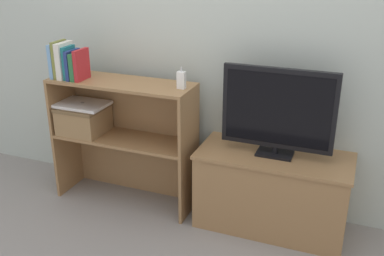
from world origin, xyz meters
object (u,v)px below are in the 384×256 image
Objects in this scene: laptop at (83,104)px; book_navy at (73,65)px; book_skyblue at (56,60)px; book_teal at (69,62)px; storage_basket_left at (84,117)px; book_ivory at (65,60)px; book_forest at (78,66)px; tv_stand at (272,191)px; tv at (278,111)px; baby_monitor at (181,80)px; book_olive at (60,59)px; book_crimson at (82,65)px.

book_navy is at bearing -107.10° from laptop.
laptop is (0.14, 0.04, -0.30)m from book_skyblue.
storage_basket_left is at bearing 45.73° from book_teal.
book_ivory is 1.23× the size of book_navy.
tv_stand is at bearing 4.47° from book_forest.
book_forest reaches higher than tv.
book_forest is 1.31× the size of baby_monitor.
book_olive is 0.34m from laptop.
book_forest is 0.03m from book_crimson.
storage_basket_left is at bearing -178.83° from baby_monitor.
book_skyblue is at bearing 180.00° from book_teal.
storage_basket_left is (-0.74, -0.01, -0.34)m from baby_monitor.
tv is at bearing -90.00° from tv_stand.
laptop is at bearing 141.40° from book_crimson.
tv is at bearing 4.09° from book_ivory.
book_ivory is at bearing -175.91° from tv.
tv is 2.82× the size of book_ivory.
book_forest is at bearing -175.53° from tv_stand.
book_forest is 0.29m from laptop.
laptop is at bearing 29.51° from book_ivory.
laptop is at bearing 72.90° from book_navy.
book_skyblue reaches higher than book_forest.
book_navy is at bearing -175.65° from tv_stand.
book_ivory is 0.32m from laptop.
tv_stand is 1.41× the size of tv.
book_olive reaches higher than tv_stand.
tv is at bearing 3.91° from book_skyblue.
tv is 1.39m from book_teal.
book_crimson reaches higher than storage_basket_left.
book_olive is 0.04m from book_ivory.
book_navy is 0.07m from book_crimson.
book_navy is (0.10, 0.00, -0.03)m from book_olive.
baby_monitor is at bearing 4.89° from book_crimson.
book_navy is at bearing -175.55° from baby_monitor.
tv is at bearing 2.47° from storage_basket_left.
book_teal reaches higher than book_forest.
tv is 1.36m from book_navy.
book_skyblue is 1.26× the size of book_forest.
book_ivory is at bearing 0.00° from book_olive.
book_crimson is at bearing 0.00° from book_teal.
book_ivory is at bearing 180.00° from book_crimson.
book_ivory reaches higher than book_forest.
book_ivory is at bearing 0.00° from book_skyblue.
book_skyblue is at bearing -176.09° from tv.
laptop is (0.04, 0.04, -0.30)m from book_teal.
book_olive reaches higher than book_navy.
tv_stand is 4.19× the size of book_skyblue.
book_olive is 1.80× the size of baby_monitor.
book_skyblue reaches higher than tv_stand.
book_skyblue is 0.88m from baby_monitor.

